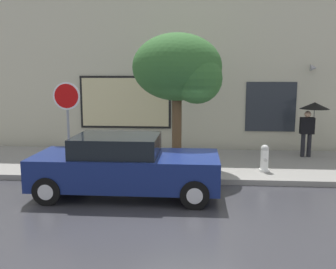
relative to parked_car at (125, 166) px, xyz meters
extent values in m
plane|color=#333338|center=(1.51, 0.00, -0.72)|extent=(60.00, 60.00, 0.00)
cube|color=gray|center=(1.51, 3.00, -0.65)|extent=(20.00, 4.00, 0.15)
cube|color=beige|center=(1.51, 5.50, 2.78)|extent=(20.00, 0.40, 7.00)
cube|color=black|center=(-0.97, 5.27, 1.12)|extent=(3.42, 0.06, 1.95)
cube|color=beige|center=(-0.97, 5.24, 1.12)|extent=(3.26, 0.03, 1.79)
cube|color=#262B33|center=(4.38, 5.28, 0.98)|extent=(1.80, 0.04, 1.80)
cone|color=#99999E|center=(5.78, 5.15, 2.38)|extent=(0.22, 0.24, 0.24)
cube|color=navy|center=(0.04, 0.00, -0.09)|extent=(4.38, 1.78, 0.74)
cube|color=black|center=(-0.18, 0.00, 0.51)|extent=(1.97, 1.57, 0.46)
cylinder|color=black|center=(1.68, 0.82, -0.40)|extent=(0.64, 0.22, 0.64)
cylinder|color=silver|center=(1.68, 0.82, -0.40)|extent=(0.35, 0.24, 0.35)
cylinder|color=black|center=(1.68, -0.82, -0.40)|extent=(0.64, 0.22, 0.64)
cylinder|color=silver|center=(1.68, -0.82, -0.40)|extent=(0.35, 0.24, 0.35)
cylinder|color=black|center=(-1.60, 0.82, -0.40)|extent=(0.64, 0.22, 0.64)
cylinder|color=silver|center=(-1.60, 0.82, -0.40)|extent=(0.35, 0.24, 0.35)
cylinder|color=black|center=(-1.60, -0.82, -0.40)|extent=(0.64, 0.22, 0.64)
cylinder|color=silver|center=(-1.60, -0.82, -0.40)|extent=(0.35, 0.24, 0.35)
cylinder|color=white|center=(3.64, 1.96, -0.25)|extent=(0.22, 0.22, 0.65)
sphere|color=#BBBBB7|center=(3.64, 1.96, 0.08)|extent=(0.23, 0.23, 0.23)
cylinder|color=#BBBBB7|center=(3.64, 1.80, -0.21)|extent=(0.09, 0.12, 0.09)
cylinder|color=#BBBBB7|center=(3.64, 2.12, -0.21)|extent=(0.09, 0.12, 0.09)
cylinder|color=white|center=(3.64, 1.96, -0.54)|extent=(0.30, 0.30, 0.06)
cylinder|color=black|center=(5.24, 3.99, -0.18)|extent=(0.14, 0.14, 0.77)
cylinder|color=black|center=(5.44, 3.99, -0.18)|extent=(0.14, 0.14, 0.77)
cube|color=black|center=(5.34, 3.99, 0.48)|extent=(0.45, 0.22, 0.55)
sphere|color=tan|center=(5.34, 3.99, 0.86)|extent=(0.21, 0.21, 0.21)
cylinder|color=#4C4C51|center=(5.54, 3.99, 0.73)|extent=(0.02, 0.02, 0.90)
cone|color=black|center=(5.54, 3.99, 1.14)|extent=(0.95, 0.95, 0.22)
cylinder|color=#4C3823|center=(1.12, 2.32, 0.54)|extent=(0.28, 0.28, 2.23)
ellipsoid|color=#33662D|center=(1.12, 2.32, 2.37)|extent=(2.58, 2.19, 1.94)
sphere|color=#33662D|center=(1.70, 2.00, 2.04)|extent=(1.42, 1.42, 1.42)
cylinder|color=gray|center=(-1.86, 1.45, 0.68)|extent=(0.07, 0.07, 2.50)
cylinder|color=white|center=(-1.86, 1.41, 1.58)|extent=(0.76, 0.02, 0.76)
cylinder|color=red|center=(-1.86, 1.39, 1.58)|extent=(0.66, 0.02, 0.66)
camera|label=1|loc=(1.72, -8.70, 2.19)|focal=40.44mm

